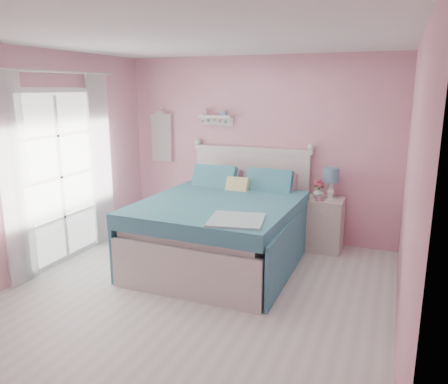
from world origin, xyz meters
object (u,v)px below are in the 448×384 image
Objects in this scene: vase at (318,192)px; nightstand at (324,224)px; teacup at (320,198)px; bed at (224,228)px; table_lamp at (331,177)px.

nightstand is at bearing -4.63° from vase.
teacup is at bearing -108.22° from nightstand.
bed is 1.40m from vase.
teacup is (1.06, 0.74, 0.32)m from bed.
bed is 14.06× the size of vase.
nightstand is 7.98× the size of teacup.
table_lamp is (0.06, 0.05, 0.64)m from nightstand.
teacup is (-0.05, -0.14, 0.39)m from nightstand.
bed is at bearing -145.19° from teacup.
nightstand is 0.65m from table_lamp.
teacup is (-0.10, -0.19, -0.25)m from table_lamp.
teacup is at bearing -71.88° from vase.
vase is at bearing 42.90° from bed.
table_lamp is at bearing 61.40° from teacup.
vase is 1.84× the size of teacup.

